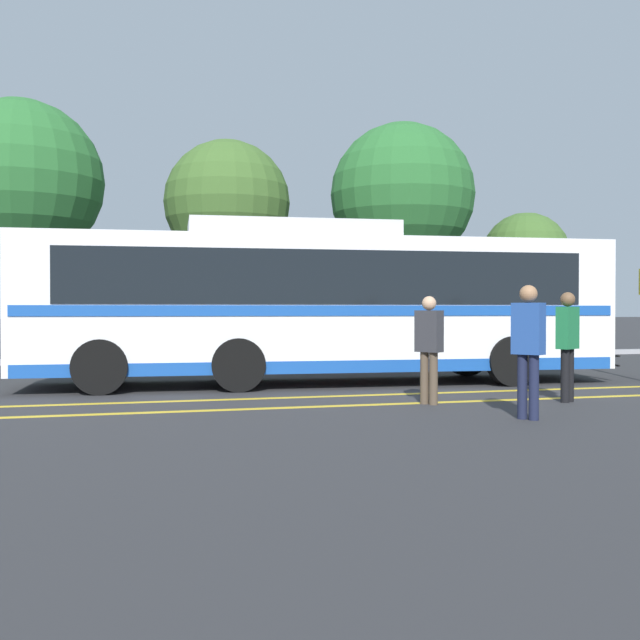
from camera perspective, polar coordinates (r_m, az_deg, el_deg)
ground_plane at (r=15.59m, az=-0.77°, el=-4.82°), size 220.00×220.00×0.00m
lane_strip_0 at (r=13.33m, az=2.47°, el=-5.77°), size 31.83×0.20×0.01m
lane_strip_1 at (r=12.12m, az=4.31°, el=-6.44°), size 31.83×0.20×0.01m
curb_strip at (r=22.45m, az=-4.79°, el=-2.90°), size 39.83×0.36×0.15m
transit_bus at (r=15.35m, az=-0.05°, el=1.42°), size 12.27×3.31×3.29m
parked_car_1 at (r=20.61m, az=-13.78°, el=-1.56°), size 4.06×2.08×1.32m
parked_car_2 at (r=21.29m, az=1.06°, el=-1.31°), size 4.11×1.98×1.48m
pedestrian_0 at (r=13.00m, az=18.34°, el=-1.38°), size 0.47×0.41×1.82m
pedestrian_1 at (r=12.17m, az=8.31°, el=-1.72°), size 0.42×0.47×1.75m
pedestrian_2 at (r=10.78m, az=15.58°, el=-1.62°), size 0.42×0.47×1.87m
tree_0 at (r=25.58m, az=-7.09°, el=8.80°), size 4.21×4.21×7.20m
tree_1 at (r=28.70m, az=15.39°, el=4.68°), size 3.21×3.21×5.10m
tree_2 at (r=27.18m, az=6.30°, el=9.41°), size 5.12×5.12×8.16m
tree_3 at (r=25.79m, az=-21.84°, el=9.78°), size 5.13×5.13×8.15m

